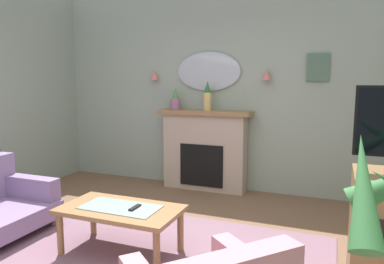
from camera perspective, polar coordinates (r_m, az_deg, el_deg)
wall_back at (r=5.35m, az=5.14°, el=6.65°), size 6.25×0.10×2.91m
patterned_rug at (r=3.39m, az=-8.47°, el=-19.76°), size 3.20×2.40×0.01m
fireplace at (r=5.31m, az=1.97°, el=-2.93°), size 1.36×0.36×1.16m
mantel_vase_right at (r=5.36m, az=-2.64°, el=4.98°), size 0.14×0.14×0.32m
mantel_vase_left at (r=5.17m, az=2.43°, el=5.54°), size 0.11×0.11×0.41m
wall_mirror at (r=5.35m, az=2.56°, el=9.42°), size 0.96×0.06×0.56m
wall_sconce_left at (r=5.64m, az=-5.90°, el=8.81°), size 0.14×0.14×0.14m
wall_sconce_right at (r=5.08m, az=11.56°, el=8.77°), size 0.14×0.14×0.14m
framed_picture at (r=5.06m, az=19.07°, el=9.51°), size 0.28×0.03×0.36m
coffee_table at (r=3.46m, az=-11.10°, el=-12.36°), size 1.10×0.60×0.45m
tv_remote at (r=3.38m, az=-8.91°, el=-11.63°), size 0.04×0.16×0.02m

